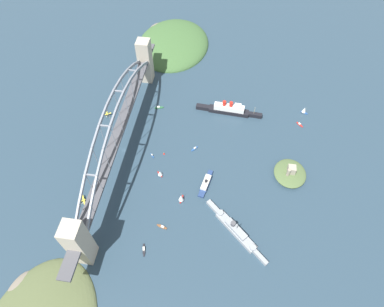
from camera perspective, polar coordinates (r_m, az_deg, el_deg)
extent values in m
plane|color=#283D4C|center=(379.48, -11.87, 0.65)|extent=(1400.00, 1400.00, 0.00)
cube|color=#ADA38E|center=(441.17, -8.18, 15.72)|extent=(16.65, 16.04, 59.22)
cube|color=#ADA38E|center=(300.69, -19.20, -14.56)|extent=(16.65, 16.04, 59.22)
cube|color=#47474C|center=(354.82, -12.74, 3.83)|extent=(229.29, 11.77, 2.40)
cube|color=#47474C|center=(455.14, -7.62, 17.57)|extent=(24.00, 11.77, 2.40)
cube|color=#47474C|center=(292.76, -20.73, -17.91)|extent=(24.00, 11.77, 2.40)
cube|color=gray|center=(424.77, -9.56, 15.44)|extent=(25.31, 1.80, 15.94)
cube|color=gray|center=(399.99, -10.63, 14.65)|extent=(25.03, 1.80, 13.16)
cube|color=gray|center=(377.27, -11.76, 13.42)|extent=(24.70, 1.80, 10.36)
cube|color=gray|center=(356.77, -12.93, 11.68)|extent=(24.34, 1.80, 7.53)
cube|color=gray|center=(338.75, -14.13, 9.36)|extent=(23.96, 1.80, 4.65)
cube|color=gray|center=(323.55, -15.33, 6.43)|extent=(23.96, 1.80, 4.65)
cube|color=gray|center=(311.57, -16.51, 2.88)|extent=(24.34, 1.80, 7.53)
cube|color=gray|center=(303.29, -17.63, -1.27)|extent=(24.70, 1.80, 10.36)
cube|color=gray|center=(299.18, -18.66, -5.91)|extent=(25.03, 1.80, 13.16)
cube|color=gray|center=(299.67, -19.58, -10.89)|extent=(25.31, 1.80, 15.94)
cube|color=gray|center=(422.02, -8.12, 15.37)|extent=(25.31, 1.80, 15.94)
cube|color=gray|center=(397.08, -9.12, 14.58)|extent=(25.03, 1.80, 13.16)
cube|color=gray|center=(374.18, -10.18, 13.34)|extent=(24.70, 1.80, 10.36)
cube|color=gray|center=(353.50, -11.28, 11.58)|extent=(24.34, 1.80, 7.53)
cube|color=gray|center=(335.31, -12.41, 9.25)|extent=(23.96, 1.80, 4.65)
cube|color=gray|center=(319.94, -13.55, 6.29)|extent=(23.96, 1.80, 4.65)
cube|color=gray|center=(307.82, -14.68, 2.69)|extent=(24.34, 1.80, 7.53)
cube|color=gray|center=(299.44, -15.77, -1.51)|extent=(24.70, 1.80, 10.36)
cube|color=gray|center=(295.27, -16.78, -6.22)|extent=(25.03, 1.80, 13.16)
cube|color=gray|center=(295.77, -17.69, -11.28)|extent=(25.31, 1.80, 15.94)
cube|color=gray|center=(436.31, -8.36, 15.68)|extent=(1.40, 10.59, 1.40)
cube|color=gray|center=(386.60, -10.43, 14.10)|extent=(1.40, 10.59, 1.40)
cube|color=gray|center=(345.47, -12.70, 10.59)|extent=(1.40, 10.59, 1.40)
cube|color=gray|center=(314.98, -15.04, 4.69)|extent=(1.40, 10.59, 1.40)
cube|color=gray|center=(298.41, -17.24, -3.63)|extent=(1.40, 10.59, 1.40)
cube|color=gray|center=(299.45, -19.07, -13.63)|extent=(1.40, 10.59, 1.40)
cylinder|color=gray|center=(415.55, -9.97, 14.49)|extent=(0.56, 0.56, 11.94)
cylinder|color=gray|center=(412.75, -8.52, 14.42)|extent=(0.56, 0.56, 11.94)
cylinder|color=gray|center=(395.07, -10.94, 12.90)|extent=(0.56, 0.56, 22.16)
cylinder|color=gray|center=(392.12, -9.43, 12.81)|extent=(0.56, 0.56, 22.16)
cylinder|color=gray|center=(375.99, -11.96, 10.96)|extent=(0.56, 0.56, 29.46)
cylinder|color=gray|center=(372.89, -10.39, 10.87)|extent=(0.56, 0.56, 29.46)
cylinder|color=gray|center=(358.51, -13.03, 8.66)|extent=(0.56, 0.56, 33.84)
cylinder|color=gray|center=(355.26, -11.40, 8.54)|extent=(0.56, 0.56, 33.84)
cylinder|color=gray|center=(342.84, -14.14, 5.95)|extent=(0.56, 0.56, 35.30)
cylinder|color=gray|center=(339.44, -12.45, 5.81)|extent=(0.56, 0.56, 35.30)
cylinder|color=gray|center=(329.23, -15.29, 2.83)|extent=(0.56, 0.56, 33.84)
cylinder|color=gray|center=(325.69, -13.55, 2.65)|extent=(0.56, 0.56, 33.84)
cylinder|color=gray|center=(317.95, -16.47, -0.70)|extent=(0.56, 0.56, 29.46)
cylinder|color=gray|center=(314.28, -14.68, -0.93)|extent=(0.56, 0.56, 29.46)
cylinder|color=gray|center=(309.29, -17.66, -4.62)|extent=(0.56, 0.56, 22.16)
cylinder|color=gray|center=(305.52, -15.83, -4.91)|extent=(0.56, 0.56, 22.16)
cylinder|color=gray|center=(303.53, -18.86, -8.88)|extent=(0.56, 0.56, 11.94)
cylinder|color=gray|center=(299.68, -16.99, -9.23)|extent=(0.56, 0.56, 11.94)
ellipsoid|color=#3D6033|center=(517.85, -3.28, 18.46)|extent=(132.17, 105.57, 28.41)
ellipsoid|color=#756B5B|center=(547.54, -5.88, 20.40)|extent=(46.26, 31.67, 15.62)
ellipsoid|color=#756B5B|center=(335.53, -27.96, -21.83)|extent=(51.41, 28.60, 9.16)
cube|color=black|center=(410.13, 6.44, 7.38)|extent=(12.76, 49.80, 5.26)
cube|color=black|center=(410.28, 11.00, 6.61)|extent=(6.31, 16.74, 5.26)
cube|color=black|center=(412.61, 1.89, 8.11)|extent=(7.36, 16.81, 5.26)
cube|color=white|center=(405.92, 6.51, 7.97)|extent=(10.52, 37.42, 6.62)
cube|color=white|center=(402.22, 8.02, 8.22)|extent=(7.66, 8.59, 3.20)
cylinder|color=red|center=(401.42, 6.86, 8.56)|extent=(4.28, 4.28, 6.01)
cylinder|color=red|center=(401.77, 5.68, 8.75)|extent=(4.28, 4.28, 6.01)
cylinder|color=tan|center=(404.79, 10.87, 7.40)|extent=(0.50, 0.50, 10.00)
cube|color=gray|center=(321.81, 7.67, -13.28)|extent=(39.58, 41.54, 4.23)
cube|color=gray|center=(316.08, 11.90, -17.35)|extent=(13.92, 14.53, 4.23)
cube|color=gray|center=(330.66, 3.77, -9.32)|extent=(14.49, 15.05, 4.23)
cube|color=gray|center=(318.27, 7.75, -13.00)|extent=(21.67, 22.52, 3.56)
cylinder|color=gray|center=(314.56, 10.63, -15.87)|extent=(5.98, 5.98, 2.20)
cylinder|color=gray|center=(324.70, 4.99, -10.29)|extent=(5.98, 5.98, 2.20)
cylinder|color=gray|center=(312.12, 7.89, -12.50)|extent=(0.60, 0.60, 10.00)
cylinder|color=#4C4C51|center=(315.82, 7.21, -12.09)|extent=(4.70, 4.70, 4.40)
cube|color=navy|center=(344.76, 2.44, -5.29)|extent=(21.61, 11.29, 2.37)
cube|color=navy|center=(351.87, 3.15, -3.49)|extent=(7.75, 6.37, 2.37)
cube|color=navy|center=(338.06, 1.70, -7.15)|extent=(7.95, 7.36, 2.37)
cube|color=beige|center=(342.58, 2.45, -5.06)|extent=(19.71, 9.87, 2.75)
cylinder|color=black|center=(340.40, 2.47, -4.84)|extent=(2.90, 2.90, 2.40)
ellipsoid|color=#4C6038|center=(364.48, 16.76, -3.33)|extent=(37.79, 34.25, 6.32)
cube|color=#9E937F|center=(359.09, 17.01, -2.74)|extent=(8.00, 8.00, 9.72)
cylinder|color=gray|center=(355.42, 16.51, -3.23)|extent=(3.60, 3.60, 10.69)
cylinder|color=#B7B7B2|center=(353.35, -18.52, -7.77)|extent=(3.67, 5.09, 0.90)
cylinder|color=#B7B7B2|center=(351.78, -18.42, -8.15)|extent=(3.67, 5.09, 0.90)
cylinder|color=black|center=(352.54, -18.56, -7.69)|extent=(0.14, 0.14, 1.04)
cylinder|color=black|center=(350.96, -18.46, -8.08)|extent=(0.14, 0.14, 1.04)
ellipsoid|color=gold|center=(350.78, -18.56, -7.79)|extent=(4.79, 6.55, 1.29)
cylinder|color=black|center=(350.47, -18.07, -7.63)|extent=(1.47, 1.33, 1.23)
cube|color=gold|center=(350.23, -18.45, -7.70)|extent=(11.05, 7.83, 0.20)
cube|color=gold|center=(351.00, -19.04, -7.93)|extent=(4.44, 3.36, 0.12)
cube|color=black|center=(349.94, -19.09, -7.83)|extent=(0.69, 0.99, 1.50)
cylinder|color=#B7B7B2|center=(419.13, -14.31, 6.59)|extent=(5.38, 3.53, 0.90)
cylinder|color=#B7B7B2|center=(419.11, -14.80, 6.44)|extent=(5.38, 3.53, 0.90)
cylinder|color=black|center=(418.37, -14.33, 6.69)|extent=(0.14, 0.14, 1.25)
cylinder|color=black|center=(418.36, -14.83, 6.54)|extent=(0.14, 0.14, 1.25)
ellipsoid|color=gold|center=(417.40, -14.62, 6.75)|extent=(6.72, 4.64, 1.49)
cylinder|color=black|center=(415.20, -14.53, 6.46)|extent=(1.39, 1.63, 1.42)
cube|color=gold|center=(416.35, -14.61, 6.73)|extent=(6.10, 9.13, 0.20)
cube|color=gold|center=(419.46, -14.71, 7.04)|extent=(2.72, 3.69, 0.12)
cube|color=black|center=(418.52, -14.75, 7.16)|extent=(1.02, 0.64, 1.50)
cube|color=#B2231E|center=(353.24, -5.66, -3.64)|extent=(5.29, 5.24, 1.00)
cube|color=#B2231E|center=(355.02, -5.97, -3.25)|extent=(1.94, 1.92, 1.00)
cube|color=#B2231E|center=(351.48, -5.34, -4.03)|extent=(2.07, 2.06, 1.00)
cylinder|color=tan|center=(350.00, -5.75, -3.22)|extent=(0.16, 0.16, 7.32)
cone|color=white|center=(349.52, -5.61, -3.42)|extent=(6.94, 6.94, 5.85)
cube|color=brown|center=(323.92, -5.30, -12.64)|extent=(4.25, 6.78, 0.93)
cube|color=brown|center=(324.99, -5.97, -12.35)|extent=(1.96, 2.41, 0.93)
cube|color=brown|center=(322.90, -4.62, -12.93)|extent=(2.24, 2.49, 0.93)
cube|color=beige|center=(322.85, -5.18, -12.62)|extent=(2.88, 3.60, 0.99)
cube|color=#234C8C|center=(431.91, 19.03, 6.77)|extent=(4.55, 6.02, 1.01)
cube|color=#234C8C|center=(431.60, 19.47, 6.56)|extent=(1.78, 2.13, 1.01)
cube|color=#234C8C|center=(432.24, 18.59, 6.97)|extent=(1.98, 2.22, 1.01)
cylinder|color=tan|center=(428.50, 19.26, 7.19)|extent=(0.16, 0.16, 8.91)
cone|color=white|center=(428.94, 19.05, 7.24)|extent=(6.68, 6.68, 7.12)
cube|color=#B2231E|center=(336.11, -1.84, -7.98)|extent=(6.07, 3.26, 1.06)
cube|color=#B2231E|center=(337.88, -1.65, -7.43)|extent=(2.06, 1.38, 1.06)
cube|color=#B2231E|center=(334.38, -2.04, -8.54)|extent=(2.09, 1.60, 1.06)
cylinder|color=tan|center=(331.28, -1.84, -7.43)|extent=(0.16, 0.16, 10.50)
cone|color=white|center=(330.96, -1.93, -7.72)|extent=(5.96, 5.96, 8.40)
cube|color=#2D6B3D|center=(416.76, -5.77, 8.00)|extent=(4.30, 7.19, 1.24)
cube|color=#2D6B3D|center=(416.63, -5.15, 8.05)|extent=(2.02, 2.54, 1.24)
cube|color=#2D6B3D|center=(416.94, -6.39, 7.95)|extent=(2.32, 2.61, 1.24)
cube|color=beige|center=(415.92, -5.91, 8.11)|extent=(2.96, 3.79, 1.23)
cube|color=#234C8C|center=(368.47, -6.96, -0.39)|extent=(4.13, 3.88, 0.87)
cube|color=#234C8C|center=(366.87, -6.74, -0.69)|extent=(1.57, 1.51, 0.87)
cube|color=#234C8C|center=(370.08, -7.18, -0.09)|extent=(1.67, 1.62, 0.87)
cube|color=beige|center=(367.88, -7.02, -0.23)|extent=(2.33, 2.24, 1.35)
cube|color=#B2231E|center=(416.12, 18.33, 4.81)|extent=(5.92, 5.68, 0.88)
cube|color=#B2231E|center=(414.76, 18.70, 4.46)|extent=(2.31, 2.26, 0.88)
cube|color=#B2231E|center=(417.51, 17.95, 5.15)|extent=(2.48, 2.45, 0.88)
cube|color=beige|center=(415.60, 18.30, 4.97)|extent=(3.42, 3.35, 1.32)
cube|color=black|center=(317.09, -8.42, -16.37)|extent=(7.62, 4.15, 0.87)
cube|color=black|center=(315.41, -8.39, -17.19)|extent=(2.67, 1.88, 0.87)
cube|color=black|center=(318.84, -8.44, -15.56)|extent=(2.74, 2.14, 0.87)
cube|color=beige|center=(316.40, -8.44, -16.15)|extent=(3.99, 2.77, 1.32)
cube|color=#234C8C|center=(371.52, 0.44, 0.82)|extent=(5.69, 5.24, 0.98)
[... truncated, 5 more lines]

